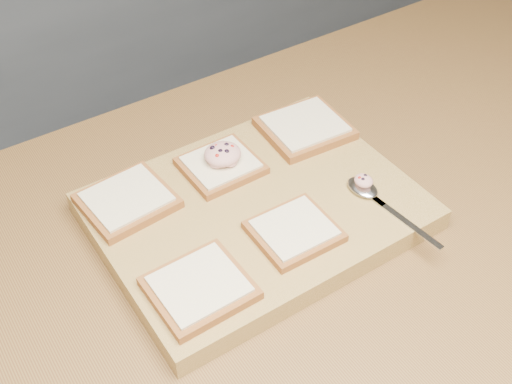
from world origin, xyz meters
TOP-DOWN VIEW (x-y plane):
  - island_counter at (0.00, 0.00)m, footprint 2.00×0.80m
  - back_counter at (0.00, 1.43)m, footprint 3.60×0.62m
  - cutting_board at (-0.16, 0.03)m, footprint 0.45×0.34m
  - bread_far_left at (-0.32, 0.13)m, footprint 0.13×0.12m
  - bread_far_center at (-0.16, 0.12)m, footprint 0.11×0.10m
  - bread_far_right at (0.00, 0.12)m, footprint 0.14×0.13m
  - bread_near_left at (-0.31, -0.07)m, footprint 0.12×0.11m
  - bread_near_center at (-0.15, -0.05)m, footprint 0.11×0.10m
  - tuna_salad_dollop at (-0.16, 0.12)m, footprint 0.06×0.05m
  - spoon at (-0.01, -0.05)m, footprint 0.04×0.18m
  - spoon_salad at (-0.01, -0.04)m, footprint 0.03×0.03m

SIDE VIEW (x-z plane):
  - island_counter at x=0.00m, z-range 0.00..0.90m
  - back_counter at x=0.00m, z-range 0.00..0.94m
  - cutting_board at x=-0.16m, z-range 0.90..0.94m
  - spoon at x=-0.01m, z-range 0.94..0.95m
  - bread_near_center at x=-0.15m, z-range 0.94..0.95m
  - bread_far_center at x=-0.16m, z-range 0.94..0.95m
  - bread_near_left at x=-0.31m, z-range 0.94..0.95m
  - bread_far_left at x=-0.32m, z-range 0.94..0.95m
  - bread_far_right at x=0.00m, z-range 0.94..0.95m
  - spoon_salad at x=-0.01m, z-range 0.95..0.96m
  - tuna_salad_dollop at x=-0.16m, z-range 0.95..0.98m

